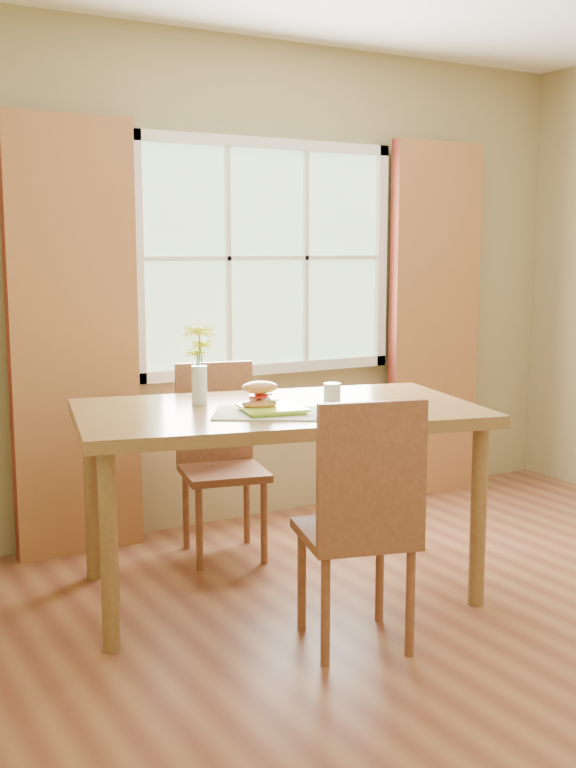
# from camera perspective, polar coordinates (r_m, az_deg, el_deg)

# --- Properties ---
(room) EXTENTS (4.24, 3.84, 2.74)m
(room) POSITION_cam_1_polar(r_m,az_deg,el_deg) (3.61, 13.09, 5.12)
(room) COLOR brown
(room) RESTS_ON ground
(window) EXTENTS (1.62, 0.06, 1.32)m
(window) POSITION_cam_1_polar(r_m,az_deg,el_deg) (5.13, -1.37, 8.00)
(window) COLOR #98BF90
(window) RESTS_ON room
(curtain_left) EXTENTS (0.65, 0.08, 2.20)m
(curtain_left) POSITION_cam_1_polar(r_m,az_deg,el_deg) (4.62, -13.42, 2.73)
(curtain_left) COLOR maroon
(curtain_left) RESTS_ON room
(curtain_right) EXTENTS (0.65, 0.08, 2.20)m
(curtain_right) POSITION_cam_1_polar(r_m,az_deg,el_deg) (5.72, 9.29, 3.94)
(curtain_right) COLOR maroon
(curtain_right) RESTS_ON room
(dining_table) EXTENTS (1.94, 1.37, 0.86)m
(dining_table) POSITION_cam_1_polar(r_m,az_deg,el_deg) (4.01, -0.68, -2.71)
(dining_table) COLOR brown
(dining_table) RESTS_ON room
(chair_near) EXTENTS (0.52, 0.52, 1.01)m
(chair_near) POSITION_cam_1_polar(r_m,az_deg,el_deg) (3.47, 4.74, -8.26)
(chair_near) COLOR brown
(chair_near) RESTS_ON room
(chair_far) EXTENTS (0.48, 0.48, 0.97)m
(chair_far) POSITION_cam_1_polar(r_m,az_deg,el_deg) (4.62, -4.37, -4.19)
(chair_far) COLOR brown
(chair_far) RESTS_ON room
(placemat) EXTENTS (0.56, 0.52, 0.01)m
(placemat) POSITION_cam_1_polar(r_m,az_deg,el_deg) (3.82, -1.31, -1.86)
(placemat) COLOR #B7C0A2
(placemat) RESTS_ON dining_table
(plate) EXTENTS (0.31, 0.31, 0.01)m
(plate) POSITION_cam_1_polar(r_m,az_deg,el_deg) (3.84, -1.00, -1.67)
(plate) COLOR #AAD435
(plate) RESTS_ON placemat
(croissant_sandwich) EXTENTS (0.18, 0.14, 0.12)m
(croissant_sandwich) POSITION_cam_1_polar(r_m,az_deg,el_deg) (3.84, -1.80, -0.71)
(croissant_sandwich) COLOR #D88D49
(croissant_sandwich) RESTS_ON plate
(water_glass) EXTENTS (0.08, 0.08, 0.11)m
(water_glass) POSITION_cam_1_polar(r_m,az_deg,el_deg) (3.94, 2.81, -0.80)
(water_glass) COLOR silver
(water_glass) RESTS_ON dining_table
(flower_vase) EXTENTS (0.15, 0.15, 0.36)m
(flower_vase) POSITION_cam_1_polar(r_m,az_deg,el_deg) (4.04, -5.67, 1.74)
(flower_vase) COLOR silver
(flower_vase) RESTS_ON dining_table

